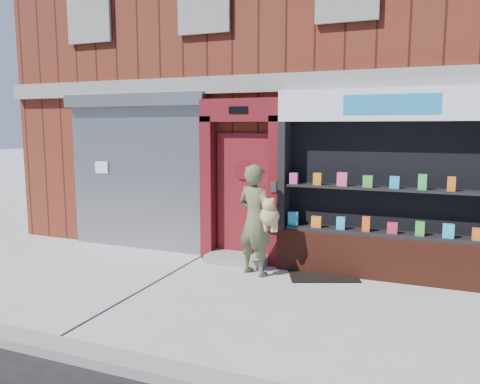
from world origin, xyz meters
The scene contains 8 objects.
ground centered at (0.00, 0.00, 0.00)m, with size 80.00×80.00×0.00m, color #9E9E99.
curb centered at (0.00, -2.15, 0.06)m, with size 60.00×0.30×0.12m, color gray.
building centered at (0.00, 5.99, 4.00)m, with size 12.00×8.16×8.00m.
shutter_bay centered at (-3.00, 1.93, 1.72)m, with size 3.10×0.30×3.04m.
red_door_bay centered at (-0.75, 1.86, 1.46)m, with size 1.52×0.58×2.90m.
pharmacy_bay centered at (1.75, 1.81, 1.37)m, with size 3.50×0.41×3.00m.
woman centered at (-0.23, 1.21, 0.92)m, with size 0.81×0.63×1.82m.
doormat centered at (0.81, 1.55, 0.01)m, with size 1.08×0.76×0.03m, color black.
Camera 1 is at (2.31, -5.80, 2.42)m, focal length 35.00 mm.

